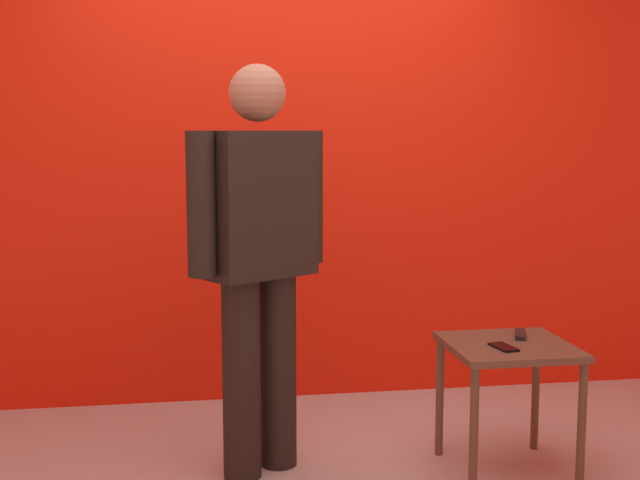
# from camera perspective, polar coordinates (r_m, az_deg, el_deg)

# --- Properties ---
(back_wall_red) EXTENTS (6.21, 0.12, 2.72)m
(back_wall_red) POSITION_cam_1_polar(r_m,az_deg,el_deg) (4.62, -2.11, 5.90)
(back_wall_red) COLOR red
(back_wall_red) RESTS_ON ground_plane
(standing_person) EXTENTS (0.65, 0.47, 1.76)m
(standing_person) POSITION_cam_1_polar(r_m,az_deg,el_deg) (3.56, -4.22, -0.61)
(standing_person) COLOR black
(standing_person) RESTS_ON ground_plane
(side_table) EXTENTS (0.52, 0.52, 0.58)m
(side_table) POSITION_cam_1_polar(r_m,az_deg,el_deg) (3.73, 12.77, -8.24)
(side_table) COLOR brown
(side_table) RESTS_ON ground_plane
(cell_phone) EXTENTS (0.09, 0.15, 0.01)m
(cell_phone) POSITION_cam_1_polar(r_m,az_deg,el_deg) (3.62, 12.46, -7.17)
(cell_phone) COLOR black
(cell_phone) RESTS_ON side_table
(tv_remote) EXTENTS (0.10, 0.17, 0.02)m
(tv_remote) POSITION_cam_1_polar(r_m,az_deg,el_deg) (3.84, 13.55, -6.29)
(tv_remote) COLOR black
(tv_remote) RESTS_ON side_table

